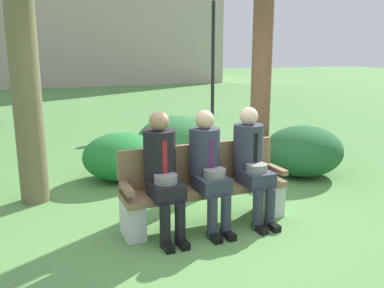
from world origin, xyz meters
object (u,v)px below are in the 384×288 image
(seated_man_right, at_px, (252,159))
(seated_man_left, at_px, (163,169))
(shrub_mid_lawn, at_px, (121,156))
(shrub_far_lawn, at_px, (178,142))
(shrub_near_bench, at_px, (303,151))
(seated_man_middle, at_px, (208,164))
(street_lamp, at_px, (213,43))
(park_bench, at_px, (204,187))

(seated_man_right, bearing_deg, seated_man_left, 179.94)
(shrub_mid_lawn, bearing_deg, seated_man_right, -64.04)
(seated_man_left, distance_m, shrub_far_lawn, 2.65)
(seated_man_left, xyz_separation_m, shrub_near_bench, (2.74, 1.20, -0.34))
(seated_man_middle, distance_m, street_lamp, 7.77)
(shrub_near_bench, bearing_deg, seated_man_left, -156.43)
(shrub_near_bench, relative_size, shrub_far_lawn, 0.90)
(shrub_mid_lawn, height_order, street_lamp, street_lamp)
(seated_man_middle, distance_m, shrub_far_lawn, 2.48)
(shrub_mid_lawn, distance_m, shrub_far_lawn, 1.08)
(park_bench, distance_m, shrub_near_bench, 2.45)
(seated_man_middle, bearing_deg, shrub_mid_lawn, 102.72)
(seated_man_left, bearing_deg, seated_man_middle, -0.17)
(shrub_far_lawn, bearing_deg, shrub_mid_lawn, -164.28)
(seated_man_middle, xyz_separation_m, seated_man_right, (0.55, 0.00, 0.00))
(seated_man_middle, height_order, shrub_near_bench, seated_man_middle)
(seated_man_right, bearing_deg, seated_man_middle, -179.95)
(park_bench, distance_m, street_lamp, 7.71)
(shrub_far_lawn, bearing_deg, shrub_near_bench, -35.93)
(seated_man_left, relative_size, seated_man_middle, 1.01)
(park_bench, distance_m, seated_man_right, 0.63)
(seated_man_right, height_order, street_lamp, street_lamp)
(park_bench, xyz_separation_m, seated_man_left, (-0.53, -0.13, 0.31))
(shrub_mid_lawn, bearing_deg, street_lamp, 51.11)
(seated_man_middle, relative_size, street_lamp, 0.37)
(shrub_far_lawn, bearing_deg, seated_man_left, -114.40)
(seated_man_middle, xyz_separation_m, street_lamp, (3.36, 6.85, 1.45))
(park_bench, height_order, seated_man_right, seated_man_right)
(seated_man_left, xyz_separation_m, shrub_mid_lawn, (0.05, 2.10, -0.37))
(park_bench, bearing_deg, seated_man_left, -166.34)
(seated_man_middle, height_order, seated_man_right, seated_man_right)
(seated_man_right, xyz_separation_m, shrub_near_bench, (1.67, 1.20, -0.33))
(seated_man_left, distance_m, seated_man_right, 1.07)
(street_lamp, bearing_deg, shrub_mid_lawn, -128.89)
(seated_man_left, bearing_deg, park_bench, 13.66)
(seated_man_right, height_order, shrub_far_lawn, seated_man_right)
(park_bench, relative_size, seated_man_right, 1.45)
(shrub_near_bench, height_order, shrub_far_lawn, shrub_far_lawn)
(shrub_near_bench, bearing_deg, park_bench, -154.22)
(seated_man_right, bearing_deg, shrub_near_bench, 35.63)
(street_lamp, bearing_deg, shrub_near_bench, -101.36)
(park_bench, bearing_deg, shrub_mid_lawn, 103.83)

